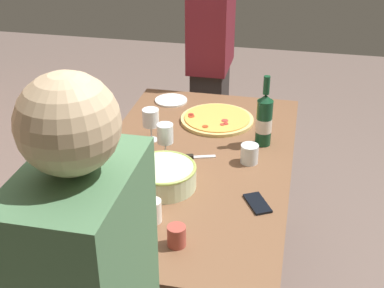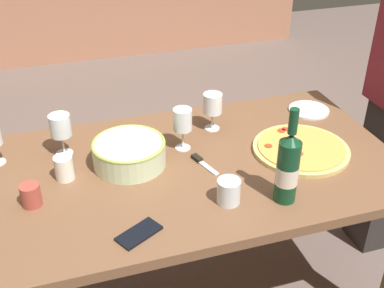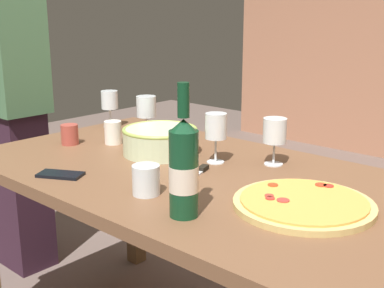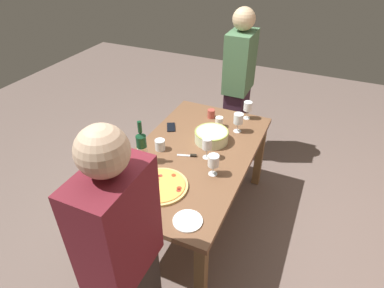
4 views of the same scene
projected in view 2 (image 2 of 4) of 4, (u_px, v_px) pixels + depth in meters
name	position (u px, v px, depth m)	size (l,w,h in m)	color
dining_table	(192.00, 184.00, 1.91)	(1.60, 0.90, 0.75)	brown
pizza	(301.00, 149.00, 1.94)	(0.38, 0.38, 0.03)	#D6B86B
serving_bowl	(129.00, 152.00, 1.84)	(0.28, 0.28, 0.10)	beige
wine_bottle	(288.00, 167.00, 1.62)	(0.08, 0.08, 0.35)	#113E23
wine_glass_near_pizza	(213.00, 105.00, 2.04)	(0.08, 0.08, 0.16)	white
wine_glass_far_left	(60.00, 128.00, 1.87)	(0.08, 0.08, 0.17)	white
wine_glass_far_right	(184.00, 121.00, 1.90)	(0.07, 0.07, 0.18)	white
cup_amber	(229.00, 191.00, 1.65)	(0.08, 0.08, 0.09)	white
cup_ceramic	(31.00, 195.00, 1.64)	(0.07, 0.07, 0.08)	#AC463A
cup_spare	(64.00, 168.00, 1.76)	(0.07, 0.07, 0.09)	white
side_plate	(309.00, 110.00, 2.24)	(0.18, 0.18, 0.01)	white
cell_phone	(139.00, 233.00, 1.53)	(0.07, 0.14, 0.01)	black
pizza_knife	(202.00, 162.00, 1.87)	(0.07, 0.15, 0.02)	silver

